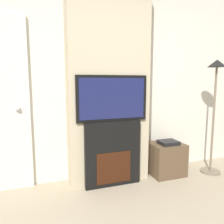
% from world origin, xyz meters
% --- Properties ---
extents(wall_back, '(6.00, 0.06, 2.70)m').
position_xyz_m(wall_back, '(0.00, 2.03, 1.35)').
color(wall_back, silver).
rests_on(wall_back, ground_plane).
extents(chimney_breast, '(1.05, 0.32, 2.70)m').
position_xyz_m(chimney_breast, '(0.00, 1.84, 1.35)').
color(chimney_breast, '#BCAD8E').
rests_on(chimney_breast, ground_plane).
extents(fireplace, '(0.72, 0.15, 0.84)m').
position_xyz_m(fireplace, '(0.00, 1.68, 0.42)').
color(fireplace, black).
rests_on(fireplace, ground_plane).
extents(television, '(0.91, 0.07, 0.57)m').
position_xyz_m(television, '(0.00, 1.68, 1.12)').
color(television, black).
rests_on(television, fireplace).
extents(floor_lamp, '(0.28, 0.28, 1.63)m').
position_xyz_m(floor_lamp, '(1.50, 1.56, 1.14)').
color(floor_lamp, '#726651').
rests_on(floor_lamp, ground_plane).
extents(media_stand, '(0.47, 0.39, 0.51)m').
position_xyz_m(media_stand, '(0.84, 1.72, 0.24)').
color(media_stand, brown).
rests_on(media_stand, ground_plane).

